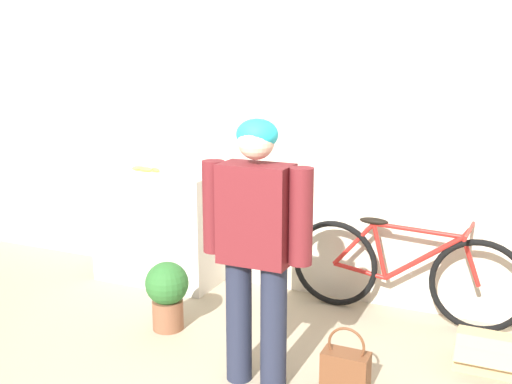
% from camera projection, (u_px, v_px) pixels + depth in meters
% --- Properties ---
extents(wall_back, '(8.00, 0.07, 2.60)m').
position_uv_depth(wall_back, '(343.00, 140.00, 4.65)').
color(wall_back, beige).
rests_on(wall_back, ground_plane).
extents(side_shelf, '(1.07, 0.48, 0.97)m').
position_uv_depth(side_shelf, '(158.00, 227.00, 5.20)').
color(side_shelf, beige).
rests_on(side_shelf, ground_plane).
extents(person, '(0.68, 0.24, 1.60)m').
position_uv_depth(person, '(256.00, 236.00, 3.44)').
color(person, '#23283D').
rests_on(person, ground_plane).
extents(bicycle, '(1.77, 0.46, 0.76)m').
position_uv_depth(bicycle, '(403.00, 271.00, 4.46)').
color(bicycle, black).
rests_on(bicycle, ground_plane).
extents(banana, '(0.29, 0.08, 0.04)m').
position_uv_depth(banana, '(146.00, 169.00, 5.11)').
color(banana, '#EAD64C').
rests_on(banana, side_shelf).
extents(handbag, '(0.28, 0.14, 0.41)m').
position_uv_depth(handbag, '(345.00, 370.00, 3.51)').
color(handbag, brown).
rests_on(handbag, ground_plane).
extents(cardboard_box, '(0.46, 0.38, 0.24)m').
position_uv_depth(cardboard_box, '(493.00, 354.00, 3.80)').
color(cardboard_box, tan).
rests_on(cardboard_box, ground_plane).
extents(potted_plant, '(0.31, 0.31, 0.50)m').
position_uv_depth(potted_plant, '(167.00, 292.00, 4.29)').
color(potted_plant, brown).
rests_on(potted_plant, ground_plane).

